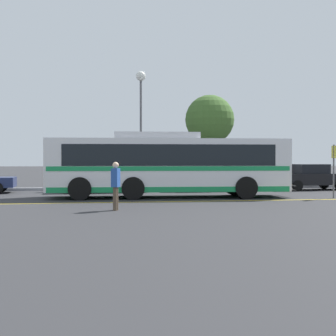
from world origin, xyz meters
The scene contains 11 objects.
ground_plane centered at (0.00, 0.00, 0.00)m, with size 220.00×220.00×0.00m, color #2D2D30.
lane_strip_0 centered at (-1.14, -2.21, 0.00)m, with size 0.20×30.88×0.01m, color gold.
curb_strip centered at (-1.14, 6.06, 0.07)m, with size 38.88×0.36×0.15m, color #99999E.
transit_bus centered at (-1.15, -0.01, 1.54)m, with size 11.31×3.22×2.98m.
parked_car_1 centered at (-3.95, 4.04, 0.75)m, with size 4.86×2.14×1.47m.
parked_car_2 centered at (1.81, 4.19, 0.75)m, with size 4.37×2.04×1.47m.
parked_car_3 centered at (7.90, 4.12, 0.74)m, with size 4.42×2.08×1.49m.
pedestrian_0 centered at (-3.77, -5.23, 0.94)m, with size 0.34×0.47×1.66m.
bus_stop_sign centered at (6.17, -1.68, 1.53)m, with size 0.07×0.40×2.42m.
street_lamp centered at (-1.69, 7.18, 5.52)m, with size 0.60×0.60×7.16m.
tree_0 centered at (3.34, 10.01, 4.50)m, with size 3.37×3.37×6.20m.
Camera 1 is at (-4.48, -21.31, 1.73)m, focal length 50.00 mm.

